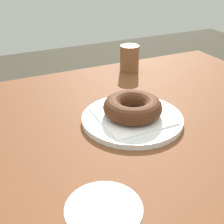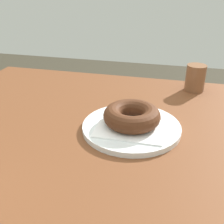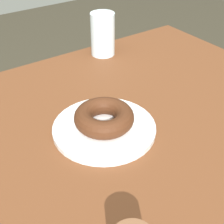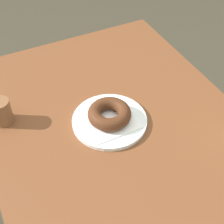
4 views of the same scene
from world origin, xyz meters
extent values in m
cube|color=brown|center=(0.00, 0.00, 0.72)|extent=(0.92, 0.67, 0.05)
cylinder|color=brown|center=(-0.38, -0.25, 0.35)|extent=(0.05, 0.05, 0.70)
cylinder|color=brown|center=(-0.38, 0.25, 0.35)|extent=(0.05, 0.05, 0.70)
cylinder|color=white|center=(-0.03, -0.01, 0.75)|extent=(0.20, 0.20, 0.01)
cube|color=white|center=(-0.03, -0.01, 0.76)|extent=(0.13, 0.13, 0.00)
torus|color=#482513|center=(-0.03, -0.01, 0.78)|extent=(0.11, 0.11, 0.04)
cylinder|color=brown|center=(-0.16, -0.27, 0.78)|extent=(0.05, 0.05, 0.07)
camera|label=1|loc=(0.23, 0.44, 1.05)|focal=49.05mm
camera|label=2|loc=(-0.11, 0.46, 1.03)|focal=43.57mm
camera|label=3|loc=(-0.30, -0.42, 1.14)|focal=51.63mm
camera|label=4|loc=(0.52, -0.28, 1.40)|focal=53.42mm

